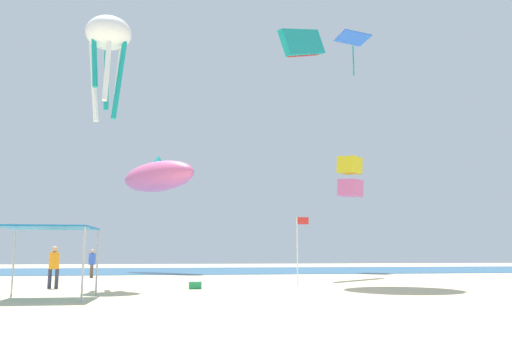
% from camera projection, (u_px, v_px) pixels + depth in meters
% --- Properties ---
extents(ground, '(110.00, 110.00, 0.10)m').
position_uv_depth(ground, '(282.00, 295.00, 20.35)').
color(ground, beige).
extents(ocean_strip, '(110.00, 18.14, 0.03)m').
position_uv_depth(ocean_strip, '(225.00, 270.00, 46.72)').
color(ocean_strip, '#28608C').
rests_on(ocean_strip, ground).
extents(canopy_tent, '(3.11, 3.01, 2.51)m').
position_uv_depth(canopy_tent, '(48.00, 230.00, 18.45)').
color(canopy_tent, '#B2B2B7').
rests_on(canopy_tent, ground).
extents(person_near_tent, '(0.43, 0.47, 1.81)m').
position_uv_depth(person_near_tent, '(92.00, 261.00, 33.57)').
color(person_near_tent, brown).
rests_on(person_near_tent, ground).
extents(person_leftmost, '(0.49, 0.45, 1.88)m').
position_uv_depth(person_leftmost, '(54.00, 264.00, 23.55)').
color(person_leftmost, '#33384C').
rests_on(person_leftmost, ground).
extents(banner_flag, '(0.61, 0.06, 3.31)m').
position_uv_depth(banner_flag, '(299.00, 244.00, 25.18)').
color(banner_flag, silver).
rests_on(banner_flag, ground).
extents(cooler_box, '(0.57, 0.37, 0.35)m').
position_uv_depth(cooler_box, '(195.00, 285.00, 23.08)').
color(cooler_box, '#1E8C4C').
rests_on(cooler_box, ground).
extents(kite_parafoil_teal, '(4.77, 5.08, 4.00)m').
position_uv_depth(kite_parafoil_teal, '(303.00, 43.00, 38.91)').
color(kite_parafoil_teal, teal).
extents(kite_diamond_blue, '(1.70, 1.70, 2.21)m').
position_uv_depth(kite_diamond_blue, '(353.00, 40.00, 27.90)').
color(kite_diamond_blue, blue).
extents(kite_inflatable_pink, '(7.47, 8.10, 3.03)m').
position_uv_depth(kite_inflatable_pink, '(158.00, 176.00, 43.23)').
color(kite_inflatable_pink, pink).
extents(kite_octopus_white, '(3.22, 3.22, 5.41)m').
position_uv_depth(kite_octopus_white, '(108.00, 38.00, 26.56)').
color(kite_octopus_white, white).
extents(kite_box_yellow, '(2.27, 2.27, 3.39)m').
position_uv_depth(kite_box_yellow, '(350.00, 177.00, 43.19)').
color(kite_box_yellow, yellow).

